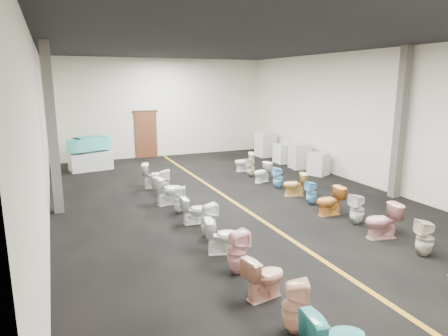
{
  "coord_description": "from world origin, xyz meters",
  "views": [
    {
      "loc": [
        -4.72,
        -10.3,
        3.51
      ],
      "look_at": [
        0.14,
        1.0,
        0.8
      ],
      "focal_mm": 32.0,
      "sensor_mm": 36.0,
      "label": 1
    }
  ],
  "objects_px": {
    "appliance_crate_a": "(319,164)",
    "bathtub": "(89,143)",
    "toilet_left_6": "(195,210)",
    "toilet_right_6": "(312,193)",
    "display_table": "(91,161)",
    "toilet_left_9": "(164,183)",
    "toilet_left_3": "(237,252)",
    "toilet_left_7": "(179,200)",
    "toilet_left_10": "(155,176)",
    "toilet_right_3": "(382,221)",
    "appliance_crate_d": "(266,145)",
    "toilet_left_8": "(168,190)",
    "appliance_crate_c": "(284,153)",
    "appliance_crate_b": "(300,156)",
    "toilet_left_2": "(264,277)",
    "toilet_right_11": "(244,162)",
    "toilet_right_2": "(425,238)",
    "toilet_right_5": "(330,201)",
    "toilet_right_10": "(251,167)",
    "toilet_right_9": "(262,172)",
    "toilet_left_1": "(294,306)",
    "toilet_left_4": "(223,236)",
    "toilet_right_7": "(294,184)",
    "toilet_left_5": "(209,220)"
  },
  "relations": [
    {
      "from": "appliance_crate_a",
      "to": "bathtub",
      "type": "bearing_deg",
      "value": 151.2
    },
    {
      "from": "toilet_left_6",
      "to": "toilet_right_6",
      "type": "bearing_deg",
      "value": -87.08
    },
    {
      "from": "display_table",
      "to": "toilet_left_9",
      "type": "bearing_deg",
      "value": -69.94
    },
    {
      "from": "toilet_left_3",
      "to": "toilet_left_7",
      "type": "xyz_separation_m",
      "value": [
        0.03,
        3.75,
        -0.05
      ]
    },
    {
      "from": "toilet_left_10",
      "to": "toilet_right_3",
      "type": "distance_m",
      "value": 7.31
    },
    {
      "from": "appliance_crate_d",
      "to": "toilet_left_9",
      "type": "height_order",
      "value": "appliance_crate_d"
    },
    {
      "from": "bathtub",
      "to": "toilet_left_6",
      "type": "height_order",
      "value": "bathtub"
    },
    {
      "from": "toilet_left_8",
      "to": "appliance_crate_c",
      "type": "bearing_deg",
      "value": -73.63
    },
    {
      "from": "toilet_left_3",
      "to": "appliance_crate_b",
      "type": "bearing_deg",
      "value": -44.51
    },
    {
      "from": "toilet_left_2",
      "to": "toilet_right_11",
      "type": "distance_m",
      "value": 9.35
    },
    {
      "from": "toilet_right_2",
      "to": "toilet_right_5",
      "type": "height_order",
      "value": "toilet_right_2"
    },
    {
      "from": "appliance_crate_c",
      "to": "toilet_right_6",
      "type": "xyz_separation_m",
      "value": [
        -2.44,
        -5.48,
        -0.06
      ]
    },
    {
      "from": "toilet_left_6",
      "to": "toilet_left_7",
      "type": "height_order",
      "value": "toilet_left_7"
    },
    {
      "from": "appliance_crate_b",
      "to": "toilet_right_10",
      "type": "bearing_deg",
      "value": -168.82
    },
    {
      "from": "toilet_right_2",
      "to": "toilet_right_3",
      "type": "relative_size",
      "value": 0.95
    },
    {
      "from": "display_table",
      "to": "toilet_right_9",
      "type": "height_order",
      "value": "display_table"
    },
    {
      "from": "toilet_left_7",
      "to": "toilet_left_1",
      "type": "bearing_deg",
      "value": -161.14
    },
    {
      "from": "appliance_crate_a",
      "to": "toilet_right_3",
      "type": "bearing_deg",
      "value": -113.31
    },
    {
      "from": "toilet_left_9",
      "to": "toilet_right_11",
      "type": "height_order",
      "value": "toilet_left_9"
    },
    {
      "from": "toilet_left_8",
      "to": "toilet_left_9",
      "type": "relative_size",
      "value": 1.01
    },
    {
      "from": "bathtub",
      "to": "appliance_crate_b",
      "type": "relative_size",
      "value": 1.78
    },
    {
      "from": "toilet_right_5",
      "to": "toilet_right_10",
      "type": "bearing_deg",
      "value": -178.41
    },
    {
      "from": "display_table",
      "to": "bathtub",
      "type": "relative_size",
      "value": 0.9
    },
    {
      "from": "toilet_left_9",
      "to": "toilet_left_2",
      "type": "bearing_deg",
      "value": -166.88
    },
    {
      "from": "appliance_crate_d",
      "to": "toilet_left_2",
      "type": "distance_m",
      "value": 12.62
    },
    {
      "from": "toilet_left_8",
      "to": "toilet_left_3",
      "type": "bearing_deg",
      "value": 165.31
    },
    {
      "from": "bathtub",
      "to": "appliance_crate_a",
      "type": "xyz_separation_m",
      "value": [
        7.85,
        -4.32,
        -0.65
      ]
    },
    {
      "from": "toilet_left_1",
      "to": "toilet_left_10",
      "type": "distance_m",
      "value": 8.48
    },
    {
      "from": "toilet_left_2",
      "to": "toilet_left_4",
      "type": "xyz_separation_m",
      "value": [
        0.06,
        1.88,
        0.0
      ]
    },
    {
      "from": "toilet_right_5",
      "to": "toilet_right_7",
      "type": "height_order",
      "value": "toilet_right_5"
    },
    {
      "from": "toilet_left_10",
      "to": "toilet_right_10",
      "type": "height_order",
      "value": "toilet_left_10"
    },
    {
      "from": "appliance_crate_b",
      "to": "toilet_left_2",
      "type": "xyz_separation_m",
      "value": [
        -6.15,
        -8.16,
        -0.13
      ]
    },
    {
      "from": "toilet_left_2",
      "to": "toilet_right_11",
      "type": "bearing_deg",
      "value": -34.38
    },
    {
      "from": "toilet_right_11",
      "to": "toilet_left_3",
      "type": "bearing_deg",
      "value": -12.08
    },
    {
      "from": "toilet_right_6",
      "to": "toilet_left_4",
      "type": "bearing_deg",
      "value": -59.78
    },
    {
      "from": "toilet_left_2",
      "to": "toilet_left_5",
      "type": "height_order",
      "value": "toilet_left_5"
    },
    {
      "from": "toilet_left_8",
      "to": "toilet_right_2",
      "type": "relative_size",
      "value": 1.08
    },
    {
      "from": "appliance_crate_c",
      "to": "appliance_crate_a",
      "type": "bearing_deg",
      "value": -90.0
    },
    {
      "from": "bathtub",
      "to": "toilet_right_11",
      "type": "xyz_separation_m",
      "value": [
        5.51,
        -2.68,
        -0.7
      ]
    },
    {
      "from": "toilet_right_7",
      "to": "toilet_left_1",
      "type": "bearing_deg",
      "value": -15.33
    },
    {
      "from": "appliance_crate_a",
      "to": "appliance_crate_d",
      "type": "bearing_deg",
      "value": 90.0
    },
    {
      "from": "toilet_left_6",
      "to": "toilet_right_3",
      "type": "bearing_deg",
      "value": -125.16
    },
    {
      "from": "toilet_left_1",
      "to": "appliance_crate_a",
      "type": "bearing_deg",
      "value": -13.31
    },
    {
      "from": "toilet_right_10",
      "to": "toilet_right_6",
      "type": "bearing_deg",
      "value": -18.76
    },
    {
      "from": "toilet_right_5",
      "to": "toilet_left_4",
      "type": "bearing_deg",
      "value": -70.89
    },
    {
      "from": "bathtub",
      "to": "toilet_left_4",
      "type": "xyz_separation_m",
      "value": [
        1.76,
        -9.34,
        -0.7
      ]
    },
    {
      "from": "toilet_right_6",
      "to": "toilet_right_10",
      "type": "bearing_deg",
      "value": -178.18
    },
    {
      "from": "bathtub",
      "to": "toilet_left_10",
      "type": "xyz_separation_m",
      "value": [
        1.71,
        -3.71,
        -0.66
      ]
    },
    {
      "from": "toilet_left_1",
      "to": "toilet_right_6",
      "type": "xyz_separation_m",
      "value": [
        3.77,
        4.89,
        -0.05
      ]
    },
    {
      "from": "toilet_right_5",
      "to": "toilet_left_6",
      "type": "bearing_deg",
      "value": -100.96
    }
  ]
}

